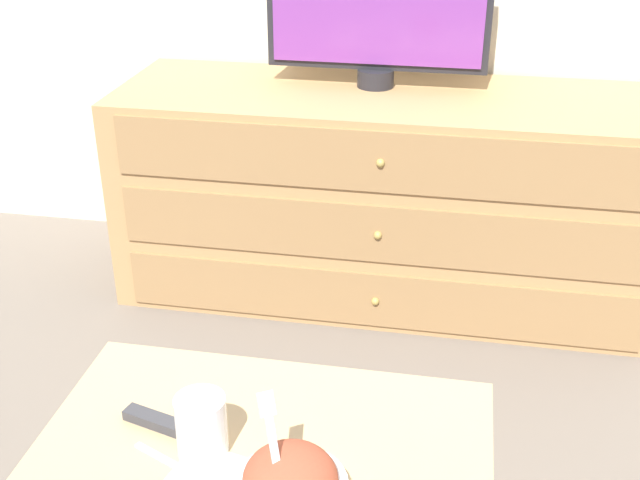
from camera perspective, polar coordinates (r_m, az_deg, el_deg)
ground_plane at (r=3.00m, az=6.28°, el=-0.48°), size 12.00×12.00×0.00m
dresser at (r=2.58m, az=4.87°, el=3.12°), size 1.69×0.57×0.67m
tv at (r=2.48m, az=4.16°, el=16.46°), size 0.67×0.11×0.47m
drink_cup at (r=1.31m, az=-8.41°, el=-13.15°), size 0.08×0.08×0.10m
knife at (r=1.32m, az=-10.20°, el=-15.52°), size 0.16×0.08×0.01m
remote_control at (r=1.39m, az=-11.36°, el=-12.58°), size 0.13×0.06×0.02m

